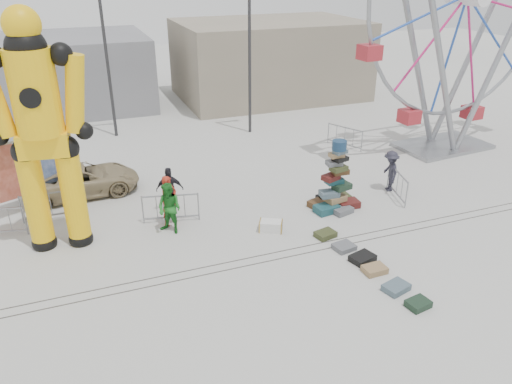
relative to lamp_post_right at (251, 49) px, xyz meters
name	(u,v)px	position (x,y,z in m)	size (l,w,h in m)	color
ground	(304,265)	(-3.09, -13.00, -4.48)	(90.00, 90.00, 0.00)	#9E9E99
track_line_near	(296,255)	(-3.09, -12.40, -4.48)	(40.00, 0.04, 0.01)	#47443F
track_line_far	(291,249)	(-3.09, -12.00, -4.48)	(40.00, 0.04, 0.01)	#47443F
building_right	(269,59)	(3.91, 7.00, -1.98)	(12.00, 8.00, 5.00)	gray
building_left	(66,72)	(-9.09, 9.00, -2.28)	(10.00, 8.00, 4.40)	gray
lamp_post_right	(251,49)	(0.00, 0.00, 0.00)	(1.41, 0.25, 8.00)	#2D2D30
lamp_post_left	(108,51)	(-7.00, 2.00, 0.00)	(1.41, 0.25, 8.00)	#2D2D30
suitcase_tower	(335,189)	(-0.26, -9.79, -3.72)	(1.93, 1.70, 2.74)	#1C4D55
crash_test_dummy	(41,126)	(-10.14, -8.96, -0.33)	(3.14, 1.38, 7.88)	black
ferris_wheel	(464,17)	(8.20, -5.82, 1.83)	(11.03, 3.08, 12.83)	gray
banner_scaffold	(16,157)	(-11.32, -6.00, -2.25)	(4.04, 2.26, 2.97)	gray
steamer_trunk	(271,226)	(-3.24, -10.61, -4.29)	(0.81, 0.47, 0.38)	silver
row_case_0	(325,234)	(-1.64, -11.68, -4.38)	(0.69, 0.52, 0.20)	#3D4422
row_case_1	(344,247)	(-1.44, -12.62, -4.40)	(0.67, 0.57, 0.17)	slate
row_case_2	(362,258)	(-1.25, -13.45, -4.38)	(0.78, 0.56, 0.20)	black
row_case_3	(375,269)	(-1.25, -14.13, -4.38)	(0.71, 0.52, 0.20)	#9C7A4F
row_case_4	(396,287)	(-1.17, -15.14, -4.38)	(0.75, 0.54, 0.20)	slate
row_case_5	(418,304)	(-1.06, -16.00, -4.38)	(0.64, 0.49, 0.20)	#1C3323
barricade_dummy_b	(51,206)	(-10.44, -6.92, -3.93)	(2.00, 0.10, 1.10)	gray
barricade_dummy_c	(171,208)	(-6.37, -8.68, -3.93)	(2.00, 0.10, 1.10)	gray
barricade_wheel_front	(397,184)	(2.53, -9.87, -3.93)	(2.00, 0.10, 1.10)	gray
barricade_wheel_back	(345,137)	(3.51, -4.05, -3.93)	(2.00, 0.10, 1.10)	gray
pedestrian_red	(169,201)	(-6.44, -8.83, -3.55)	(0.68, 0.45, 1.87)	#9D2516
pedestrian_green	(169,209)	(-6.56, -9.43, -3.56)	(0.90, 0.70, 1.85)	#1B6E21
pedestrian_black	(170,189)	(-6.19, -7.76, -3.61)	(1.02, 0.42, 1.74)	black
pedestrian_grey	(390,171)	(2.62, -9.21, -3.62)	(1.11, 0.64, 1.72)	#23222E
parked_suv	(81,180)	(-9.26, -5.07, -3.85)	(2.11, 4.57, 1.27)	#907F5D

